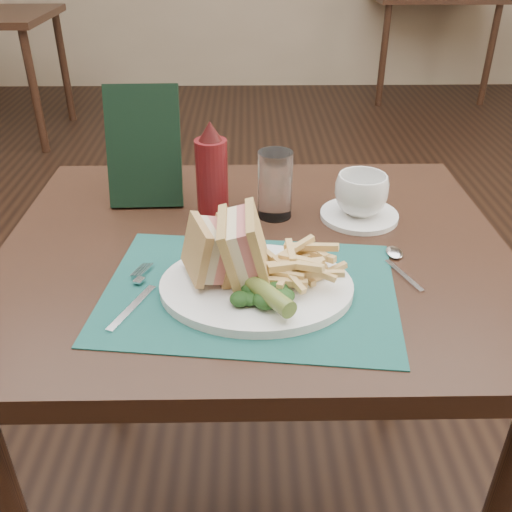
% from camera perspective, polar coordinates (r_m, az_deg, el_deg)
% --- Properties ---
extents(floor, '(7.00, 7.00, 0.00)m').
position_cam_1_polar(floor, '(1.87, -0.34, -11.22)').
color(floor, black).
rests_on(floor, ground).
extents(wall_back, '(6.00, 0.00, 6.00)m').
position_cam_1_polar(wall_back, '(5.04, -0.81, 16.70)').
color(wall_back, tan).
rests_on(wall_back, ground).
extents(table_main, '(0.90, 0.75, 0.75)m').
position_cam_1_polar(table_main, '(1.25, -0.12, -13.97)').
color(table_main, black).
rests_on(table_main, ground).
extents(table_bg_right, '(0.90, 0.75, 0.75)m').
position_cam_1_polar(table_bg_right, '(4.89, 16.56, 19.58)').
color(table_bg_right, black).
rests_on(table_bg_right, ground).
extents(placemat, '(0.49, 0.37, 0.00)m').
position_cam_1_polar(placemat, '(0.89, -0.62, -3.49)').
color(placemat, '#184E48').
rests_on(placemat, table_main).
extents(plate, '(0.31, 0.25, 0.01)m').
position_cam_1_polar(plate, '(0.89, 0.03, -3.08)').
color(plate, white).
rests_on(plate, placemat).
extents(sandwich_half_a, '(0.10, 0.11, 0.10)m').
position_cam_1_polar(sandwich_half_a, '(0.87, -5.94, 0.41)').
color(sandwich_half_a, tan).
rests_on(sandwich_half_a, plate).
extents(sandwich_half_b, '(0.08, 0.11, 0.11)m').
position_cam_1_polar(sandwich_half_b, '(0.87, -2.58, 0.97)').
color(sandwich_half_b, tan).
rests_on(sandwich_half_b, plate).
extents(kale_garnish, '(0.11, 0.08, 0.03)m').
position_cam_1_polar(kale_garnish, '(0.83, 0.62, -3.87)').
color(kale_garnish, '#153312').
rests_on(kale_garnish, plate).
extents(pickle_spear, '(0.09, 0.12, 0.03)m').
position_cam_1_polar(pickle_spear, '(0.82, 0.85, -3.53)').
color(pickle_spear, '#586A28').
rests_on(pickle_spear, plate).
extents(fries_pile, '(0.18, 0.20, 0.05)m').
position_cam_1_polar(fries_pile, '(0.89, 4.29, -0.67)').
color(fries_pile, tan).
rests_on(fries_pile, plate).
extents(fork, '(0.10, 0.17, 0.01)m').
position_cam_1_polar(fork, '(0.89, -12.00, -3.72)').
color(fork, silver).
rests_on(fork, placemat).
extents(spoon, '(0.09, 0.15, 0.01)m').
position_cam_1_polar(spoon, '(0.98, 14.24, -0.94)').
color(spoon, silver).
rests_on(spoon, table_main).
extents(saucer, '(0.17, 0.17, 0.01)m').
position_cam_1_polar(saucer, '(1.12, 10.27, 4.02)').
color(saucer, white).
rests_on(saucer, table_main).
extents(coffee_cup, '(0.14, 0.14, 0.08)m').
position_cam_1_polar(coffee_cup, '(1.10, 10.48, 6.08)').
color(coffee_cup, white).
rests_on(coffee_cup, saucer).
extents(drinking_glass, '(0.08, 0.08, 0.13)m').
position_cam_1_polar(drinking_glass, '(1.09, 1.91, 7.14)').
color(drinking_glass, white).
rests_on(drinking_glass, table_main).
extents(ketchup_bottle, '(0.08, 0.08, 0.19)m').
position_cam_1_polar(ketchup_bottle, '(1.09, -4.46, 8.64)').
color(ketchup_bottle, '#5A0F12').
rests_on(ketchup_bottle, table_main).
extents(check_presenter, '(0.15, 0.09, 0.23)m').
position_cam_1_polar(check_presenter, '(1.16, -11.15, 10.67)').
color(check_presenter, black).
rests_on(check_presenter, table_main).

